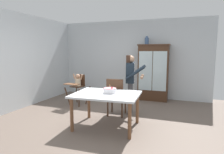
# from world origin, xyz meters

# --- Properties ---
(ground_plane) EXTENTS (6.24, 6.24, 0.00)m
(ground_plane) POSITION_xyz_m (0.00, 0.00, 0.00)
(ground_plane) COLOR #66564C
(wall_back) EXTENTS (5.32, 0.06, 2.70)m
(wall_back) POSITION_xyz_m (0.00, 2.63, 1.35)
(wall_back) COLOR silver
(wall_back) RESTS_ON ground_plane
(wall_left) EXTENTS (0.06, 5.32, 2.70)m
(wall_left) POSITION_xyz_m (-2.63, 0.00, 1.35)
(wall_left) COLOR silver
(wall_left) RESTS_ON ground_plane
(china_cabinet) EXTENTS (1.03, 0.48, 1.85)m
(china_cabinet) POSITION_xyz_m (0.80, 2.37, 0.93)
(china_cabinet) COLOR #422819
(china_cabinet) RESTS_ON ground_plane
(ceramic_vase) EXTENTS (0.13, 0.13, 0.27)m
(ceramic_vase) POSITION_xyz_m (0.56, 2.37, 1.97)
(ceramic_vase) COLOR #3D567F
(ceramic_vase) RESTS_ON china_cabinet
(high_chair_with_toddler) EXTENTS (0.65, 0.75, 0.95)m
(high_chair_with_toddler) POSITION_xyz_m (-1.27, 0.99, 0.65)
(high_chair_with_toddler) COLOR #422819
(high_chair_with_toddler) RESTS_ON ground_plane
(adult_person) EXTENTS (0.55, 0.53, 1.53)m
(adult_person) POSITION_xyz_m (0.45, 0.75, 0.97)
(adult_person) COLOR #47474C
(adult_person) RESTS_ON ground_plane
(dining_table) EXTENTS (1.43, 1.12, 0.74)m
(dining_table) POSITION_xyz_m (0.20, -0.36, 0.65)
(dining_table) COLOR silver
(dining_table) RESTS_ON ground_plane
(birthday_cake) EXTENTS (0.28, 0.28, 0.19)m
(birthday_cake) POSITION_xyz_m (0.25, -0.29, 0.79)
(birthday_cake) COLOR white
(birthday_cake) RESTS_ON dining_table
(dining_chair_far_side) EXTENTS (0.46, 0.46, 0.96)m
(dining_chair_far_side) POSITION_xyz_m (0.16, 0.38, 0.56)
(dining_chair_far_side) COLOR #422819
(dining_chair_far_side) RESTS_ON ground_plane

